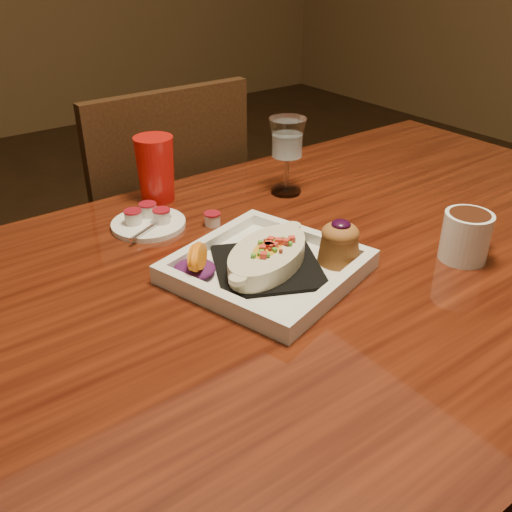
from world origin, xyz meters
TOP-DOWN VIEW (x-y plane):
  - table at (0.00, 0.00)m, footprint 1.50×0.90m
  - chair_far at (-0.00, 0.63)m, footprint 0.42×0.42m
  - plate at (-0.10, 0.01)m, footprint 0.32×0.32m
  - coffee_mug at (0.18, -0.13)m, footprint 0.11×0.08m
  - goblet at (0.12, 0.25)m, footprint 0.08×0.08m
  - saucer at (-0.18, 0.28)m, footprint 0.14×0.14m
  - creamer_loose at (-0.08, 0.22)m, footprint 0.03×0.03m
  - red_tumbler at (-0.10, 0.38)m, footprint 0.08×0.08m

SIDE VIEW (x-z plane):
  - chair_far at x=0.00m, z-range 0.04..0.97m
  - table at x=0.00m, z-range 0.28..1.03m
  - saucer at x=-0.18m, z-range 0.71..0.81m
  - creamer_loose at x=-0.08m, z-range 0.75..0.77m
  - plate at x=-0.10m, z-range 0.73..0.82m
  - coffee_mug at x=0.18m, z-range 0.75..0.84m
  - red_tumbler at x=-0.10m, z-range 0.75..0.88m
  - goblet at x=0.12m, z-range 0.78..0.94m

